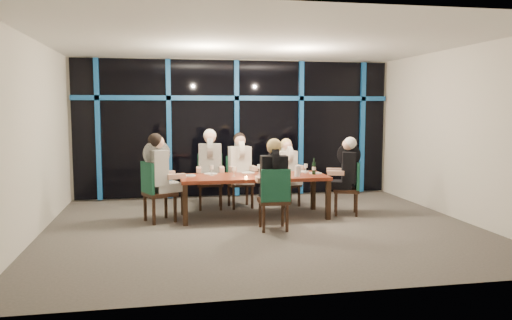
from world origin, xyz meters
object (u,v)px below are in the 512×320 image
object	(u,v)px
chair_far_right	(285,180)
diner_end_left	(159,164)
wine_bottle	(314,168)
chair_end_right	(351,185)
water_pitcher	(297,171)
chair_end_left	(155,189)
chair_far_left	(210,178)
diner_far_right	(287,162)
chair_far_mid	(239,179)
chair_near_mid	(274,196)
diner_near_mid	(274,171)
diner_far_mid	(240,159)
dining_table	(254,179)
diner_end_right	(347,164)
diner_far_left	(210,157)

from	to	relation	value
chair_far_right	diner_end_left	size ratio (longest dim) A/B	0.91
wine_bottle	chair_end_right	bearing A→B (deg)	-7.16
wine_bottle	water_pitcher	world-z (taller)	wine_bottle
chair_end_left	chair_end_right	world-z (taller)	chair_end_left
chair_far_left	wine_bottle	bearing A→B (deg)	-25.56
diner_end_left	wine_bottle	distance (m)	2.76
chair_far_right	diner_far_right	world-z (taller)	diner_far_right
chair_far_mid	diner_far_right	xyz separation A→B (m)	(0.95, -0.12, 0.32)
chair_near_mid	diner_near_mid	size ratio (longest dim) A/B	1.03
chair_near_mid	wine_bottle	xyz separation A→B (m)	(0.97, 1.02, 0.31)
chair_end_left	diner_far_right	world-z (taller)	diner_far_right
diner_far_mid	water_pitcher	bearing A→B (deg)	-60.49
dining_table	chair_far_mid	bearing A→B (deg)	96.51
chair_far_left	wine_bottle	xyz separation A→B (m)	(1.79, -1.03, 0.28)
chair_end_right	diner_end_right	size ratio (longest dim) A/B	1.03
chair_far_mid	diner_far_mid	distance (m)	0.41
diner_near_mid	diner_end_right	bearing A→B (deg)	-148.06
chair_far_mid	diner_near_mid	world-z (taller)	diner_near_mid
diner_far_mid	diner_end_right	xyz separation A→B (m)	(1.81, -1.02, -0.03)
chair_end_right	diner_far_right	bearing A→B (deg)	-119.63
diner_end_left	diner_far_right	bearing A→B (deg)	-92.76
chair_near_mid	diner_end_left	xyz separation A→B (m)	(-1.79, 1.01, 0.43)
dining_table	diner_end_left	size ratio (longest dim) A/B	2.57
dining_table	diner_far_mid	distance (m)	0.96
chair_far_left	wine_bottle	world-z (taller)	chair_far_left
diner_far_left	chair_end_left	bearing A→B (deg)	-131.99
chair_far_mid	diner_far_right	distance (m)	1.01
chair_far_left	diner_end_right	world-z (taller)	diner_end_right
diner_far_left	wine_bottle	distance (m)	2.03
diner_end_left	chair_far_mid	bearing A→B (deg)	-79.00
diner_end_left	wine_bottle	bearing A→B (deg)	-113.01
diner_far_left	diner_end_left	xyz separation A→B (m)	(-0.96, -0.96, -0.01)
wine_bottle	diner_end_left	bearing A→B (deg)	-179.65
dining_table	diner_far_mid	bearing A→B (deg)	96.54
chair_far_left	diner_end_right	bearing A→B (deg)	-20.15
dining_table	diner_far_left	bearing A→B (deg)	127.66
chair_end_right	diner_near_mid	xyz separation A→B (m)	(-1.64, -0.85, 0.42)
diner_far_left	chair_far_right	bearing A→B (deg)	6.47
chair_far_right	diner_near_mid	size ratio (longest dim) A/B	0.94
diner_end_right	chair_near_mid	bearing A→B (deg)	-41.14
diner_end_left	water_pitcher	distance (m)	2.40
water_pitcher	chair_far_left	bearing A→B (deg)	132.32
diner_far_mid	diner_end_left	world-z (taller)	diner_end_left
diner_far_mid	chair_far_left	bearing A→B (deg)	166.24
chair_far_right	chair_end_left	world-z (taller)	chair_end_left
wine_bottle	water_pitcher	distance (m)	0.42
diner_near_mid	diner_far_right	bearing A→B (deg)	-108.00
chair_far_right	wine_bottle	size ratio (longest dim) A/B	3.05
diner_far_mid	diner_far_right	size ratio (longest dim) A/B	1.09
diner_far_right	diner_far_left	bearing A→B (deg)	163.93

